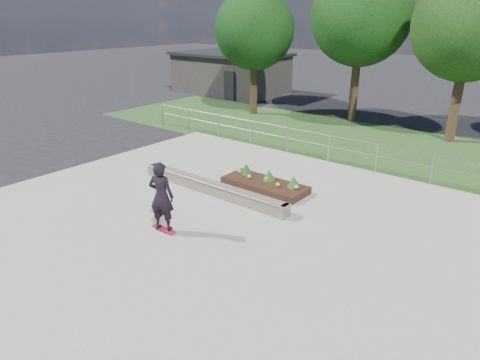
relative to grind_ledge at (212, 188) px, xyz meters
name	(u,v)px	position (x,y,z in m)	size (l,w,h in m)	color
ground	(201,230)	(1.44, -2.02, -0.26)	(120.00, 120.00, 0.00)	black
grass_verge	(363,144)	(1.44, 8.98, -0.25)	(30.00, 8.00, 0.02)	#26471C
concrete_slab	(201,229)	(1.44, -2.02, -0.23)	(15.00, 15.00, 0.06)	gray
fence	(329,145)	(1.44, 5.48, 0.51)	(20.06, 0.06, 1.20)	gray
building	(231,73)	(-12.56, 15.98, 1.25)	(8.40, 5.40, 3.00)	#2B2927
tree_far_left	(254,30)	(-6.56, 10.98, 4.59)	(4.55, 4.55, 7.15)	black
tree_mid_left	(361,16)	(-1.06, 12.98, 5.34)	(5.25, 5.25, 8.25)	#342214
tree_mid_right	(470,25)	(4.44, 11.98, 4.97)	(4.90, 4.90, 7.70)	#382016
grind_ledge	(212,188)	(0.00, 0.00, 0.00)	(6.00, 0.44, 0.43)	brown
planter_bed	(266,183)	(1.13, 1.52, -0.02)	(3.00, 1.20, 0.61)	black
skateboarder	(161,197)	(0.78, -2.82, 0.84)	(0.83, 0.69, 2.02)	silver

